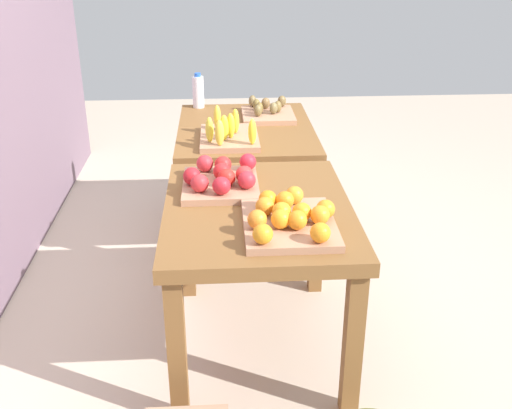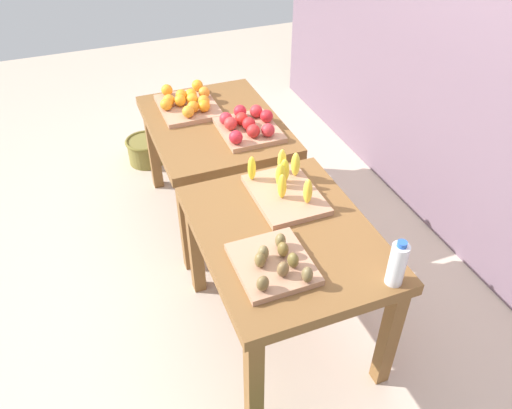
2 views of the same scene
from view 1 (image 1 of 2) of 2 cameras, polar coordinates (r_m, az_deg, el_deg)
ground_plane at (r=3.42m, az=-0.45°, el=-7.19°), size 8.00×8.00×0.00m
display_table_left at (r=2.63m, az=0.18°, el=-2.15°), size 1.04×0.80×0.72m
display_table_right at (r=3.66m, az=-0.98°, el=5.75°), size 1.04×0.80×0.72m
orange_bin at (r=2.37m, az=3.14°, el=-1.30°), size 0.44×0.37×0.11m
apple_bin at (r=2.74m, az=-3.23°, el=2.46°), size 0.40×0.36×0.11m
banana_crate at (r=3.36m, az=-2.60°, el=6.64°), size 0.44×0.32×0.17m
kiwi_bin at (r=3.82m, az=1.06°, el=8.70°), size 0.37×0.32×0.10m
water_bottle at (r=4.04m, az=-5.47°, el=10.55°), size 0.07×0.07×0.23m
watermelon_pile at (r=4.65m, az=2.07°, el=3.51°), size 0.65×0.64×0.28m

